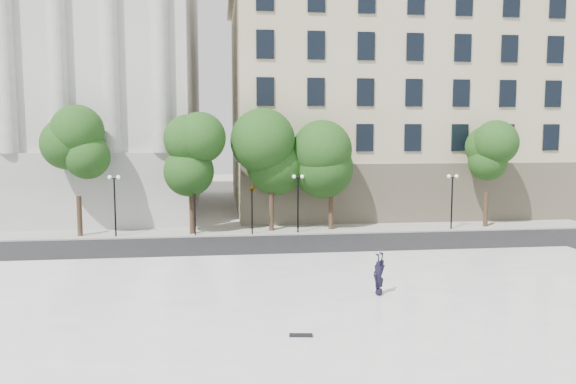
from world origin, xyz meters
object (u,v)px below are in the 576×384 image
Objects in this scene: traffic_light_east at (252,185)px; skateboard at (301,335)px; person_lying at (379,289)px; traffic_light_west at (194,187)px.

skateboard is (0.48, -21.61, -3.27)m from traffic_light_east.
person_lying is 6.11m from skateboard.
traffic_light_west is 2.21× the size of person_lying.
person_lying is at bearing -62.97° from traffic_light_west.
traffic_light_east reaches higher than person_lying.
traffic_light_west is at bearing 180.00° from traffic_light_east.
traffic_light_west is 4.12m from traffic_light_east.
traffic_light_west is 0.98× the size of traffic_light_east.
traffic_light_east is 2.26× the size of person_lying.
traffic_light_west is at bearing 76.93° from person_lying.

